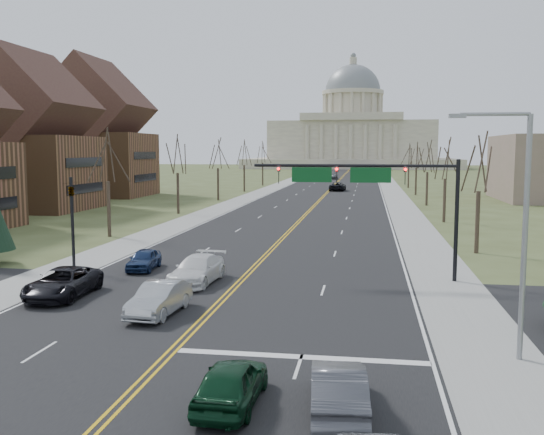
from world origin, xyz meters
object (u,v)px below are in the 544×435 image
(car_nb_inner_lead, at_px, (231,383))
(car_far_sb, at_px, (334,176))
(car_nb_outer_lead, at_px, (338,389))
(car_sb_outer_lead, at_px, (63,283))
(street_light, at_px, (518,220))
(signal_left, at_px, (72,212))
(car_sb_inner_lead, at_px, (159,299))
(car_sb_outer_second, at_px, (144,259))
(signal_mast, at_px, (370,183))
(car_sb_inner_second, at_px, (197,270))
(car_far_nb, at_px, (338,186))

(car_nb_inner_lead, bearing_deg, car_far_sb, -86.82)
(car_nb_outer_lead, height_order, car_sb_outer_lead, car_sb_outer_lead)
(car_nb_inner_lead, bearing_deg, street_light, -147.74)
(signal_left, bearing_deg, car_sb_inner_lead, -46.30)
(car_sb_outer_lead, height_order, car_far_sb, car_far_sb)
(car_nb_outer_lead, relative_size, car_far_sb, 1.00)
(street_light, xyz_separation_m, car_sb_outer_second, (-19.63, 13.98, -4.55))
(car_nb_outer_lead, distance_m, car_sb_outer_second, 23.88)
(car_sb_outer_second, bearing_deg, car_sb_outer_lead, -105.90)
(car_nb_inner_lead, relative_size, car_far_sb, 0.93)
(signal_mast, xyz_separation_m, car_sb_inner_second, (-9.82, -2.81, -4.96))
(signal_mast, relative_size, car_far_sb, 2.68)
(signal_mast, distance_m, car_sb_outer_lead, 18.13)
(car_sb_outer_second, relative_size, car_far_sb, 0.87)
(car_nb_inner_lead, bearing_deg, car_sb_outer_second, -61.13)
(car_nb_inner_lead, distance_m, car_sb_inner_lead, 11.00)
(signal_mast, bearing_deg, signal_left, 180.00)
(car_nb_outer_lead, bearing_deg, signal_mast, -97.41)
(car_nb_outer_lead, relative_size, car_sb_inner_lead, 0.98)
(street_light, height_order, car_nb_inner_lead, street_light)
(car_sb_inner_second, xyz_separation_m, car_far_sb, (0.90, 127.81, -0.02))
(signal_left, bearing_deg, car_far_sb, 85.42)
(car_sb_outer_lead, bearing_deg, car_nb_outer_lead, -40.32)
(signal_left, bearing_deg, car_nb_outer_lead, -46.71)
(car_sb_outer_second, bearing_deg, car_sb_inner_lead, -69.96)
(car_nb_inner_lead, xyz_separation_m, car_sb_outer_second, (-10.26, 19.61, -0.05))
(car_sb_outer_second, bearing_deg, street_light, -39.98)
(street_light, distance_m, car_far_nb, 93.64)
(car_nb_inner_lead, bearing_deg, signal_left, -50.89)
(signal_left, bearing_deg, signal_mast, -0.00)
(car_sb_inner_lead, height_order, car_sb_outer_second, car_sb_inner_lead)
(signal_left, relative_size, car_sb_inner_second, 1.11)
(car_sb_inner_lead, distance_m, car_sb_outer_second, 11.17)
(car_nb_inner_lead, distance_m, car_nb_outer_lead, 3.23)
(street_light, relative_size, car_nb_inner_lead, 2.16)
(car_sb_outer_lead, bearing_deg, car_sb_inner_lead, -23.60)
(car_sb_inner_lead, relative_size, car_sb_outer_lead, 0.84)
(street_light, relative_size, car_sb_inner_lead, 1.97)
(car_far_nb, bearing_deg, street_light, 100.25)
(signal_mast, xyz_separation_m, car_nb_outer_lead, (-0.84, -19.21, -5.00))
(car_nb_outer_lead, relative_size, car_far_nb, 0.75)
(car_far_sb, bearing_deg, street_light, -84.09)
(car_far_sb, bearing_deg, car_nb_outer_lead, -86.75)
(signal_mast, bearing_deg, car_far_nb, 94.18)
(signal_left, relative_size, car_nb_outer_lead, 1.33)
(signal_left, relative_size, street_light, 0.66)
(street_light, distance_m, car_nb_outer_lead, 9.50)
(signal_left, height_order, car_sb_inner_second, signal_left)
(street_light, distance_m, car_sb_outer_lead, 22.54)
(car_sb_inner_second, bearing_deg, car_nb_inner_lead, -66.69)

